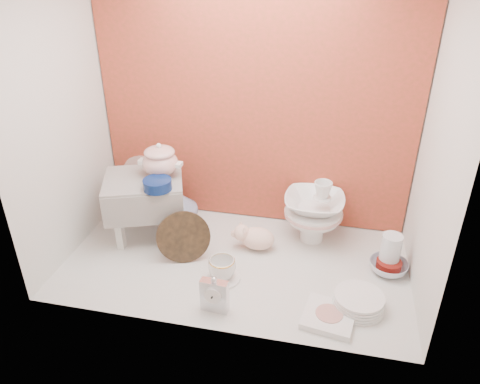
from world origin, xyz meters
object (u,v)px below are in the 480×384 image
object	(u,v)px
mantel_clock	(214,294)
crystal_bowl	(388,267)
gold_rim_teacup	(222,268)
porcelain_tower	(314,211)
floral_platter	(143,184)
blue_white_vase	(179,206)
step_stool	(146,207)
plush_pig	(258,238)
soup_tureen	(160,160)
dinner_plate_stack	(359,302)

from	to	relation	value
mantel_clock	crystal_bowl	size ratio (longest dim) A/B	0.96
gold_rim_teacup	porcelain_tower	bearing A→B (deg)	47.90
floral_platter	blue_white_vase	size ratio (longest dim) A/B	1.54
step_stool	mantel_clock	world-z (taller)	step_stool
blue_white_vase	plush_pig	bearing A→B (deg)	-18.17
gold_rim_teacup	crystal_bowl	bearing A→B (deg)	16.11
soup_tureen	gold_rim_teacup	world-z (taller)	soup_tureen
step_stool	porcelain_tower	xyz separation A→B (m)	(0.94, 0.15, 0.01)
plush_pig	gold_rim_teacup	distance (m)	0.32
mantel_clock	porcelain_tower	xyz separation A→B (m)	(0.39, 0.68, 0.09)
gold_rim_teacup	floral_platter	bearing A→B (deg)	138.28
step_stool	blue_white_vase	xyz separation A→B (m)	(0.14, 0.16, -0.07)
soup_tureen	mantel_clock	xyz separation A→B (m)	(0.45, -0.58, -0.37)
gold_rim_teacup	dinner_plate_stack	xyz separation A→B (m)	(0.67, -0.07, -0.03)
step_stool	mantel_clock	distance (m)	0.76
crystal_bowl	porcelain_tower	xyz separation A→B (m)	(-0.41, 0.22, 0.16)
crystal_bowl	step_stool	bearing A→B (deg)	177.20
blue_white_vase	gold_rim_teacup	distance (m)	0.60
soup_tureen	dinner_plate_stack	bearing A→B (deg)	-21.02
crystal_bowl	porcelain_tower	distance (m)	0.49
mantel_clock	crystal_bowl	bearing A→B (deg)	33.93
dinner_plate_stack	crystal_bowl	size ratio (longest dim) A/B	1.26
crystal_bowl	plush_pig	bearing A→B (deg)	175.38
soup_tureen	porcelain_tower	size ratio (longest dim) A/B	0.62
soup_tureen	gold_rim_teacup	distance (m)	0.69
blue_white_vase	soup_tureen	bearing A→B (deg)	-115.68
gold_rim_teacup	crystal_bowl	size ratio (longest dim) A/B	0.70
dinner_plate_stack	crystal_bowl	distance (m)	0.34
step_stool	soup_tureen	xyz separation A→B (m)	(0.09, 0.05, 0.28)
step_stool	floral_platter	distance (m)	0.31
soup_tureen	dinner_plate_stack	world-z (taller)	soup_tureen
step_stool	porcelain_tower	bearing A→B (deg)	-10.76
step_stool	plush_pig	size ratio (longest dim) A/B	1.79
mantel_clock	porcelain_tower	distance (m)	0.79
floral_platter	mantel_clock	distance (m)	1.06
floral_platter	dinner_plate_stack	xyz separation A→B (m)	(1.33, -0.65, -0.14)
plush_pig	gold_rim_teacup	xyz separation A→B (m)	(-0.13, -0.30, -0.00)
soup_tureen	crystal_bowl	bearing A→B (deg)	-5.30
mantel_clock	plush_pig	xyz separation A→B (m)	(0.11, 0.52, -0.02)
soup_tureen	crystal_bowl	size ratio (longest dim) A/B	1.20
dinner_plate_stack	porcelain_tower	distance (m)	0.61
dinner_plate_stack	floral_platter	bearing A→B (deg)	153.83
mantel_clock	plush_pig	distance (m)	0.53
blue_white_vase	dinner_plate_stack	distance (m)	1.18
floral_platter	crystal_bowl	xyz separation A→B (m)	(1.48, -0.34, -0.15)
mantel_clock	blue_white_vase	bearing A→B (deg)	124.32
blue_white_vase	porcelain_tower	size ratio (longest dim) A/B	0.61
mantel_clock	porcelain_tower	size ratio (longest dim) A/B	0.50
floral_platter	plush_pig	size ratio (longest dim) A/B	1.50
porcelain_tower	plush_pig	bearing A→B (deg)	-150.31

